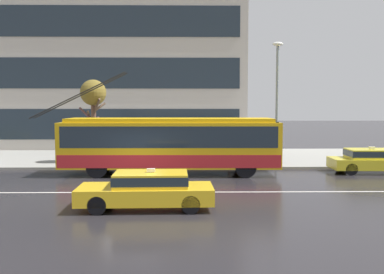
% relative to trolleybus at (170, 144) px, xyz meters
% --- Properties ---
extents(ground_plane, '(160.00, 160.00, 0.00)m').
position_rel_trolleybus_xyz_m(ground_plane, '(-1.48, -3.39, -1.60)').
color(ground_plane, '#262427').
extents(sidewalk_slab, '(80.00, 10.00, 0.14)m').
position_rel_trolleybus_xyz_m(sidewalk_slab, '(-1.48, 6.60, -1.53)').
color(sidewalk_slab, gray).
rests_on(sidewalk_slab, ground_plane).
extents(lane_centre_line, '(72.00, 0.14, 0.01)m').
position_rel_trolleybus_xyz_m(lane_centre_line, '(-1.48, -4.59, -1.60)').
color(lane_centre_line, silver).
rests_on(lane_centre_line, ground_plane).
extents(trolleybus, '(12.63, 2.66, 5.25)m').
position_rel_trolleybus_xyz_m(trolleybus, '(0.00, 0.00, 0.00)').
color(trolleybus, gold).
rests_on(trolleybus, ground_plane).
extents(taxi_ahead_of_bus, '(4.64, 1.97, 1.39)m').
position_rel_trolleybus_xyz_m(taxi_ahead_of_bus, '(10.68, 0.30, -0.90)').
color(taxi_ahead_of_bus, yellow).
rests_on(taxi_ahead_of_bus, ground_plane).
extents(taxi_oncoming_near, '(4.67, 1.94, 1.39)m').
position_rel_trolleybus_xyz_m(taxi_oncoming_near, '(-0.53, -7.36, -0.90)').
color(taxi_oncoming_near, yellow).
rests_on(taxi_oncoming_near, ground_plane).
extents(bus_shelter, '(3.77, 1.76, 2.44)m').
position_rel_trolleybus_xyz_m(bus_shelter, '(-1.68, 3.57, 0.39)').
color(bus_shelter, gray).
rests_on(bus_shelter, sidewalk_slab).
extents(pedestrian_at_shelter, '(1.34, 1.34, 1.95)m').
position_rel_trolleybus_xyz_m(pedestrian_at_shelter, '(3.36, 3.22, 0.12)').
color(pedestrian_at_shelter, black).
rests_on(pedestrian_at_shelter, sidewalk_slab).
extents(pedestrian_approaching_curb, '(1.27, 1.27, 1.93)m').
position_rel_trolleybus_xyz_m(pedestrian_approaching_curb, '(-1.77, 2.22, 0.03)').
color(pedestrian_approaching_curb, '#4F464A').
rests_on(pedestrian_approaching_curb, sidewalk_slab).
extents(pedestrian_walking_past, '(1.43, 1.43, 1.91)m').
position_rel_trolleybus_xyz_m(pedestrian_walking_past, '(-3.49, 2.15, 0.08)').
color(pedestrian_walking_past, navy).
rests_on(pedestrian_walking_past, sidewalk_slab).
extents(street_lamp, '(0.60, 0.32, 6.97)m').
position_rel_trolleybus_xyz_m(street_lamp, '(5.96, 2.36, 2.64)').
color(street_lamp, gray).
rests_on(street_lamp, sidewalk_slab).
extents(street_tree_bare, '(1.78, 1.93, 4.95)m').
position_rel_trolleybus_xyz_m(street_tree_bare, '(-4.73, 3.80, 2.50)').
color(street_tree_bare, brown).
rests_on(street_tree_bare, sidewalk_slab).
extents(office_tower_corner_left, '(21.07, 10.96, 19.79)m').
position_rel_trolleybus_xyz_m(office_tower_corner_left, '(-4.88, 16.07, 8.31)').
color(office_tower_corner_left, '#B8B1A7').
rests_on(office_tower_corner_left, ground_plane).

